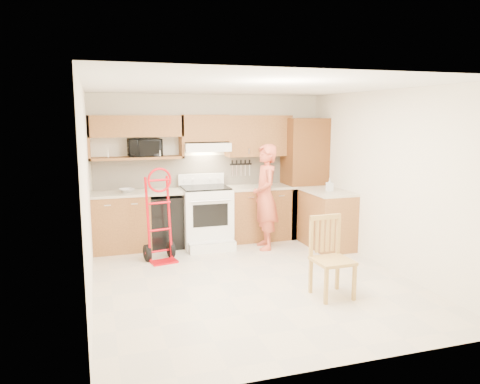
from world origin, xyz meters
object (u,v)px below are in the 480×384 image
range (207,211)px  dining_chair (333,258)px  hand_truck (161,220)px  microwave (145,148)px  person (265,197)px

range → dining_chair: 2.76m
range → hand_truck: 1.04m
microwave → range: 1.44m
microwave → hand_truck: (0.10, -0.92, -1.00)m
range → hand_truck: bearing=-143.9°
range → person: 1.01m
range → hand_truck: (-0.84, -0.61, 0.05)m
range → person: (0.88, -0.43, 0.27)m
hand_truck → dining_chair: size_ratio=1.31×
microwave → person: size_ratio=0.31×
microwave → range: (0.94, -0.31, -1.05)m
person → hand_truck: (-1.71, -0.18, -0.22)m
dining_chair → microwave: bearing=120.5°
range → dining_chair: (0.92, -2.60, -0.10)m
microwave → person: bearing=-25.6°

